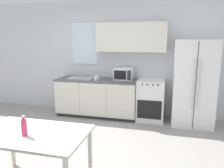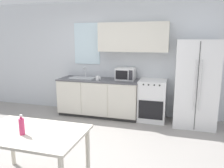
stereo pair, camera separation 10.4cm
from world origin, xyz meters
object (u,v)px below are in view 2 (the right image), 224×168
object	(u,v)px
oven_range	(152,100)
drink_bottle	(22,126)
microwave	(126,74)
dining_table	(31,139)
refrigerator	(196,84)
coffee_mug	(98,78)

from	to	relation	value
oven_range	drink_bottle	world-z (taller)	drink_bottle
microwave	drink_bottle	world-z (taller)	microwave
microwave	dining_table	size ratio (longest dim) A/B	0.33
oven_range	refrigerator	world-z (taller)	refrigerator
microwave	coffee_mug	distance (m)	0.65
refrigerator	drink_bottle	bearing A→B (deg)	-126.93
oven_range	coffee_mug	bearing A→B (deg)	-171.53
refrigerator	coffee_mug	size ratio (longest dim) A/B	15.94
microwave	dining_table	bearing A→B (deg)	-100.89
microwave	oven_range	bearing A→B (deg)	-6.64
coffee_mug	oven_range	bearing A→B (deg)	8.47
dining_table	oven_range	bearing A→B (deg)	66.78
oven_range	dining_table	distance (m)	2.97
coffee_mug	dining_table	size ratio (longest dim) A/B	0.09
oven_range	coffee_mug	size ratio (longest dim) A/B	8.16
refrigerator	oven_range	bearing A→B (deg)	176.39
refrigerator	microwave	xyz separation A→B (m)	(-1.51, 0.13, 0.12)
oven_range	refrigerator	distance (m)	0.98
refrigerator	microwave	size ratio (longest dim) A/B	4.20
oven_range	coffee_mug	distance (m)	1.32
coffee_mug	microwave	bearing A→B (deg)	23.40
oven_range	drink_bottle	distance (m)	3.09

